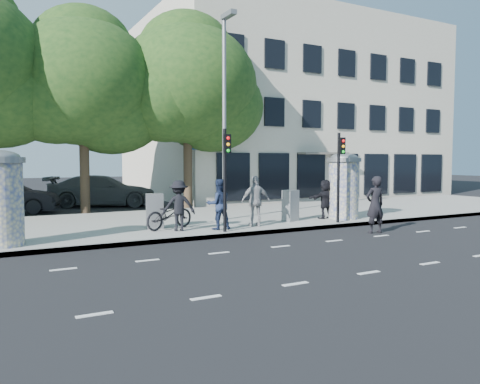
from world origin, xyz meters
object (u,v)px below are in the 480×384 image
traffic_pole_near (226,169)px  ad_column_right (344,184)px  car_mid (7,198)px  car_right (103,191)px  ped_c (219,204)px  ad_column_left (0,196)px  ped_f (325,199)px  cabinet_left (155,211)px  cabinet_right (290,206)px  ped_e (256,201)px  street_lamp (225,102)px  bicycle (169,214)px  man_road (375,205)px  traffic_pole_far (339,168)px  ped_d (179,206)px

traffic_pole_near → ad_column_right: bearing=8.9°
car_mid → car_right: 4.91m
car_mid → ped_c: bearing=-133.2°
ad_column_left → traffic_pole_near: traffic_pole_near is taller
ad_column_right → ad_column_left: bearing=-179.1°
ped_c → ped_f: (5.10, 0.62, -0.07)m
ped_f → cabinet_left: 6.98m
traffic_pole_near → ped_c: traffic_pole_near is taller
cabinet_left → cabinet_right: cabinet_left is taller
ad_column_right → ped_e: 4.30m
street_lamp → bicycle: (-2.83, -1.37, -4.13)m
man_road → car_mid: 16.74m
ad_column_left → ped_e: bearing=-0.3°
ped_f → street_lamp: bearing=-27.6°
traffic_pole_far → car_mid: (-10.92, 10.81, -1.48)m
ad_column_right → car_right: 13.36m
traffic_pole_near → street_lamp: (1.40, 2.84, 2.56)m
ad_column_left → bicycle: (5.17, 0.76, -0.87)m
ped_f → bicycle: (-6.56, 0.24, -0.28)m
ad_column_left → ped_e: (8.13, -0.04, -0.48)m
street_lamp → bicycle: 5.19m
traffic_pole_far → cabinet_left: bearing=164.1°
ped_d → car_mid: (-4.85, 9.84, -0.25)m
man_road → ped_d: bearing=-17.4°
ped_e → ped_d: bearing=6.5°
traffic_pole_far → car_mid: 15.44m
ped_f → ped_c: bearing=2.6°
traffic_pole_far → car_right: bearing=117.1°
ad_column_right → cabinet_left: size_ratio=2.19×
bicycle → car_right: 10.67m
man_road → cabinet_left: size_ratio=1.63×
cabinet_left → car_right: bearing=100.8°
traffic_pole_near → traffic_pole_far: size_ratio=1.00×
ad_column_left → man_road: size_ratio=1.34×
man_road → car_right: size_ratio=0.34×
ped_f → traffic_pole_far: bearing=70.4°
street_lamp → ped_c: size_ratio=4.63×
cabinet_left → ped_d: bearing=-46.6°
ped_d → ped_f: ped_d is taller
traffic_pole_near → car_right: traffic_pole_near is taller
ad_column_left → ped_e: ad_column_left is taller
ped_c → car_right: 11.63m
bicycle → car_right: size_ratio=0.34×
cabinet_left → traffic_pole_near: bearing=-33.1°
car_mid → ad_column_left: bearing=-167.0°
ped_c → ped_f: bearing=-164.5°
ped_c → cabinet_left: size_ratio=1.43×
ad_column_left → ped_f: 11.76m
ped_c → bicycle: 1.73m
man_road → car_right: bearing=-58.8°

